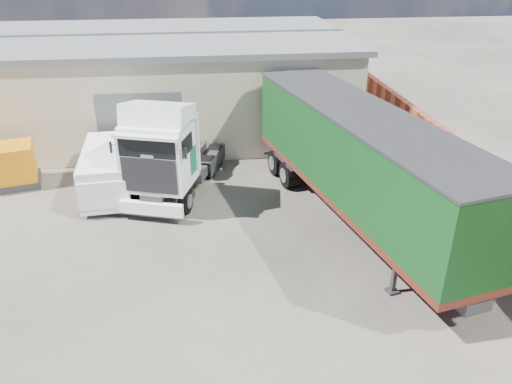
{
  "coord_description": "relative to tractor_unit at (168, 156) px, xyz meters",
  "views": [
    {
      "loc": [
        0.68,
        -13.33,
        9.91
      ],
      "look_at": [
        2.68,
        3.0,
        1.64
      ],
      "focal_mm": 35.0,
      "sensor_mm": 36.0,
      "label": 1
    }
  ],
  "objects": [
    {
      "name": "tractor_unit",
      "position": [
        0.0,
        0.0,
        0.0
      ],
      "size": [
        4.47,
        7.05,
        4.51
      ],
      "rotation": [
        0.0,
        0.0,
        -0.31
      ],
      "color": "black",
      "rests_on": "ground"
    },
    {
      "name": "brick_boundary_wall",
      "position": [
        12.14,
        -0.24,
        -0.65
      ],
      "size": [
        0.35,
        26.0,
        2.5
      ],
      "primitive_type": "cube",
      "color": "maroon",
      "rests_on": "ground"
    },
    {
      "name": "panel_van",
      "position": [
        -2.62,
        0.56,
        -0.87
      ],
      "size": [
        2.27,
        4.99,
        1.99
      ],
      "rotation": [
        0.0,
        0.0,
        0.06
      ],
      "color": "black",
      "rests_on": "ground"
    },
    {
      "name": "warehouse",
      "position": [
        -5.36,
        9.76,
        0.76
      ],
      "size": [
        30.6,
        12.6,
        5.42
      ],
      "color": "beige",
      "rests_on": "ground"
    },
    {
      "name": "box_trailer",
      "position": [
        7.18,
        -3.0,
        0.86
      ],
      "size": [
        5.69,
        13.89,
        4.52
      ],
      "rotation": [
        0.0,
        0.0,
        0.21
      ],
      "color": "#2D2D30",
      "rests_on": "ground"
    },
    {
      "name": "ground",
      "position": [
        0.64,
        -6.24,
        -1.9
      ],
      "size": [
        120.0,
        120.0,
        0.0
      ],
      "primitive_type": "plane",
      "color": "#272520",
      "rests_on": "ground"
    },
    {
      "name": "orange_skip",
      "position": [
        -7.5,
        2.0,
        -1.07
      ],
      "size": [
        3.39,
        2.57,
        1.89
      ],
      "rotation": [
        0.0,
        0.0,
        0.25
      ],
      "color": "#2D2D30",
      "rests_on": "ground"
    }
  ]
}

